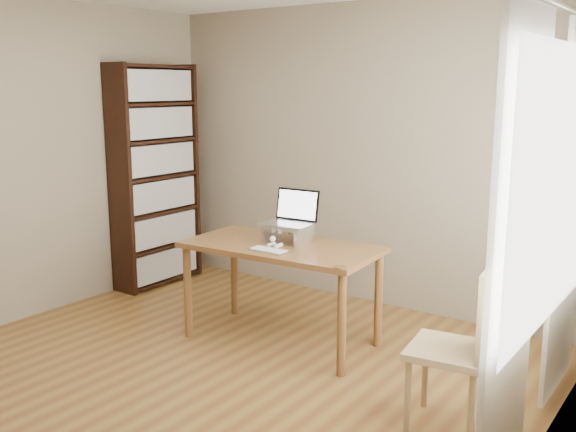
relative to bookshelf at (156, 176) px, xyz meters
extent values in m
cube|color=brown|center=(1.83, -1.55, -1.06)|extent=(4.00, 4.50, 0.02)
cube|color=#847559|center=(1.83, 0.71, 0.25)|extent=(4.00, 0.02, 2.60)
cube|color=#847559|center=(3.84, -1.55, 0.25)|extent=(0.02, 4.50, 2.60)
cube|color=white|center=(3.81, -0.75, 0.35)|extent=(0.01, 1.80, 1.40)
cube|color=black|center=(-0.01, -0.43, 0.00)|extent=(0.30, 0.04, 2.10)
cube|color=black|center=(-0.01, 0.43, 0.00)|extent=(0.30, 0.04, 2.10)
cube|color=black|center=(-0.15, 0.00, 0.00)|extent=(0.02, 0.90, 2.10)
cube|color=black|center=(-0.01, 0.00, -1.02)|extent=(0.30, 0.84, 0.02)
cube|color=black|center=(0.02, 0.00, -0.85)|extent=(0.20, 0.78, 0.28)
cube|color=black|center=(-0.01, 0.00, -0.68)|extent=(0.30, 0.84, 0.03)
cube|color=black|center=(0.02, 0.00, -0.51)|extent=(0.20, 0.78, 0.28)
cube|color=black|center=(-0.01, 0.00, -0.34)|extent=(0.30, 0.84, 0.02)
cube|color=black|center=(0.02, 0.00, -0.17)|extent=(0.20, 0.78, 0.28)
cube|color=black|center=(-0.01, 0.00, 0.00)|extent=(0.30, 0.84, 0.02)
cube|color=black|center=(0.02, 0.00, 0.17)|extent=(0.20, 0.78, 0.28)
cube|color=black|center=(-0.01, 0.00, 0.34)|extent=(0.30, 0.84, 0.02)
cube|color=black|center=(0.02, 0.00, 0.51)|extent=(0.20, 0.78, 0.28)
cube|color=black|center=(-0.01, 0.00, 0.68)|extent=(0.30, 0.84, 0.02)
cube|color=black|center=(0.02, 0.00, 0.85)|extent=(0.20, 0.78, 0.28)
cube|color=black|center=(-0.01, 0.00, 1.02)|extent=(0.30, 0.84, 0.03)
cube|color=white|center=(3.75, -1.30, 0.10)|extent=(0.03, 0.70, 2.20)
cube|color=white|center=(3.75, -0.20, 0.10)|extent=(0.03, 0.70, 2.20)
cylinder|color=silver|center=(3.75, -0.75, 1.23)|extent=(0.03, 1.90, 0.03)
cube|color=brown|center=(1.86, -0.51, -0.32)|extent=(1.48, 0.81, 0.04)
cylinder|color=brown|center=(1.20, -0.21, -0.70)|extent=(0.06, 0.06, 0.71)
cylinder|color=brown|center=(2.51, -0.21, -0.70)|extent=(0.06, 0.06, 0.71)
cylinder|color=brown|center=(1.20, -0.81, -0.70)|extent=(0.06, 0.06, 0.71)
cylinder|color=brown|center=(2.51, -0.81, -0.70)|extent=(0.06, 0.06, 0.71)
cube|color=silver|center=(1.71, -0.43, -0.24)|extent=(0.03, 0.25, 0.12)
cube|color=silver|center=(2.00, -0.43, -0.24)|extent=(0.03, 0.25, 0.12)
cube|color=silver|center=(1.86, -0.43, -0.17)|extent=(0.32, 0.25, 0.01)
cube|color=silver|center=(1.86, -0.43, -0.16)|extent=(0.37, 0.27, 0.02)
cube|color=black|center=(1.86, -0.29, -0.04)|extent=(0.36, 0.08, 0.24)
cube|color=white|center=(1.86, -0.29, -0.04)|extent=(0.33, 0.06, 0.21)
cube|color=silver|center=(1.91, -0.73, -0.29)|extent=(0.28, 0.12, 0.02)
cube|color=silver|center=(1.91, -0.73, -0.28)|extent=(0.26, 0.10, 0.00)
cylinder|color=#55341D|center=(2.53, -0.78, -0.30)|extent=(0.09, 0.09, 0.01)
ellipsoid|color=#473F38|center=(1.86, -0.40, -0.24)|extent=(0.16, 0.37, 0.13)
ellipsoid|color=#473F38|center=(1.86, -0.29, -0.24)|extent=(0.14, 0.15, 0.12)
ellipsoid|color=#473F38|center=(1.86, -0.59, -0.22)|extent=(0.10, 0.09, 0.09)
ellipsoid|color=white|center=(1.86, -0.55, -0.25)|extent=(0.09, 0.09, 0.08)
sphere|color=white|center=(1.86, -0.63, -0.23)|extent=(0.04, 0.04, 0.04)
cone|color=#473F38|center=(1.83, -0.59, -0.18)|extent=(0.03, 0.04, 0.04)
cone|color=#473F38|center=(1.89, -0.59, -0.18)|extent=(0.03, 0.04, 0.04)
cylinder|color=white|center=(1.83, -0.60, -0.29)|extent=(0.03, 0.09, 0.03)
cylinder|color=white|center=(1.89, -0.60, -0.29)|extent=(0.03, 0.09, 0.03)
cylinder|color=#473F38|center=(1.95, -0.27, -0.28)|extent=(0.13, 0.20, 0.03)
cube|color=tan|center=(3.35, -0.98, -0.59)|extent=(0.48, 0.48, 0.04)
cylinder|color=tan|center=(3.18, -1.15, -0.82)|extent=(0.04, 0.04, 0.46)
cylinder|color=tan|center=(3.52, -1.15, -0.82)|extent=(0.04, 0.04, 0.46)
cylinder|color=tan|center=(3.18, -0.81, -0.82)|extent=(0.04, 0.04, 0.46)
cylinder|color=tan|center=(3.52, -0.81, -0.82)|extent=(0.04, 0.04, 0.46)
cube|color=tan|center=(3.54, -0.98, -0.34)|extent=(0.08, 0.41, 0.51)
camera|label=1|loc=(4.56, -4.20, 0.84)|focal=40.00mm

